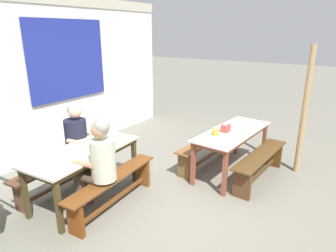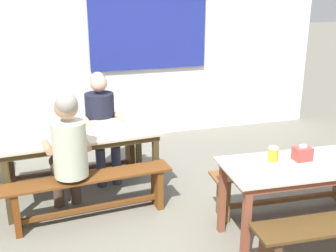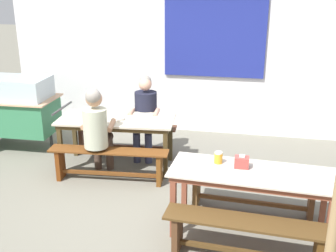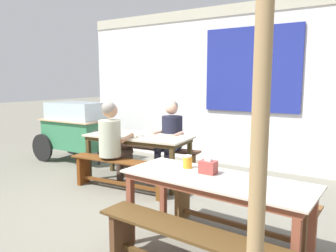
{
  "view_description": "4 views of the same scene",
  "coord_description": "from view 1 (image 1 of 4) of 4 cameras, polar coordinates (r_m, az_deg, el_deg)",
  "views": [
    {
      "loc": [
        -3.22,
        -2.09,
        2.33
      ],
      "look_at": [
        0.07,
        0.14,
        1.05
      ],
      "focal_mm": 31.72,
      "sensor_mm": 36.0,
      "label": 1
    },
    {
      "loc": [
        -1.01,
        -3.23,
        2.23
      ],
      "look_at": [
        0.15,
        0.6,
        0.88
      ],
      "focal_mm": 44.76,
      "sensor_mm": 36.0,
      "label": 2
    },
    {
      "loc": [
        1.17,
        -4.39,
        2.64
      ],
      "look_at": [
        0.2,
        0.31,
        0.95
      ],
      "focal_mm": 44.27,
      "sensor_mm": 36.0,
      "label": 3
    },
    {
      "loc": [
        2.39,
        -2.97,
        1.62
      ],
      "look_at": [
        0.34,
        0.26,
        1.07
      ],
      "focal_mm": 34.69,
      "sensor_mm": 36.0,
      "label": 4
    }
  ],
  "objects": [
    {
      "name": "bench_near_front",
      "position": [
        5.02,
        17.27,
        -6.79
      ],
      "size": [
        1.61,
        0.4,
        0.46
      ],
      "color": "#4D3418",
      "rests_on": "ground_plane"
    },
    {
      "name": "bench_far_front",
      "position": [
        4.18,
        -10.41,
        -11.53
      ],
      "size": [
        1.66,
        0.4,
        0.46
      ],
      "color": "brown",
      "rests_on": "ground_plane"
    },
    {
      "name": "tissue_box",
      "position": [
        4.95,
        11.02,
        -0.41
      ],
      "size": [
        0.15,
        0.12,
        0.14
      ],
      "color": "#9E403B",
      "rests_on": "dining_table_near"
    },
    {
      "name": "backdrop_wall",
      "position": [
        5.95,
        -22.67,
        8.99
      ],
      "size": [
        6.43,
        0.23,
        2.97
      ],
      "color": "white",
      "rests_on": "ground_plane"
    },
    {
      "name": "dining_table_near",
      "position": [
        5.06,
        12.34,
        -1.75
      ],
      "size": [
        1.76,
        0.76,
        0.75
      ],
      "color": "beige",
      "rests_on": "ground_plane"
    },
    {
      "name": "soup_bowl",
      "position": [
        4.3,
        -14.71,
        -4.08
      ],
      "size": [
        0.13,
        0.13,
        0.04
      ],
      "primitive_type": "cylinder",
      "color": "silver",
      "rests_on": "dining_table_far"
    },
    {
      "name": "condiment_jar",
      "position": [
        4.75,
        9.08,
        -1.05
      ],
      "size": [
        0.09,
        0.09,
        0.13
      ],
      "color": "gold",
      "rests_on": "dining_table_near"
    },
    {
      "name": "bench_far_back",
      "position": [
        4.82,
        -19.77,
        -8.0
      ],
      "size": [
        1.66,
        0.4,
        0.46
      ],
      "color": "#543221",
      "rests_on": "ground_plane"
    },
    {
      "name": "ground_plane",
      "position": [
        4.49,
        1.01,
        -13.43
      ],
      "size": [
        40.0,
        40.0,
        0.0
      ],
      "primitive_type": "plane",
      "color": "slate"
    },
    {
      "name": "person_center_facing",
      "position": [
        4.84,
        -16.7,
        -2.28
      ],
      "size": [
        0.47,
        0.57,
        1.28
      ],
      "color": "#333651",
      "rests_on": "ground_plane"
    },
    {
      "name": "bench_near_back",
      "position": [
        5.4,
        7.27,
        -4.4
      ],
      "size": [
        1.61,
        0.36,
        0.46
      ],
      "color": "brown",
      "rests_on": "ground_plane"
    },
    {
      "name": "wooden_support_post",
      "position": [
        5.33,
        24.74,
        2.48
      ],
      "size": [
        0.09,
        0.09,
        2.14
      ],
      "primitive_type": "cylinder",
      "color": "#A08054",
      "rests_on": "ground_plane"
    },
    {
      "name": "person_left_back_turned",
      "position": [
        3.91,
        -13.19,
        -6.43
      ],
      "size": [
        0.47,
        0.6,
        1.32
      ],
      "color": "#4B382D",
      "rests_on": "ground_plane"
    },
    {
      "name": "dining_table_far",
      "position": [
        4.33,
        -15.85,
        -5.36
      ],
      "size": [
        1.73,
        0.87,
        0.75
      ],
      "color": "#BFB69E",
      "rests_on": "ground_plane"
    }
  ]
}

